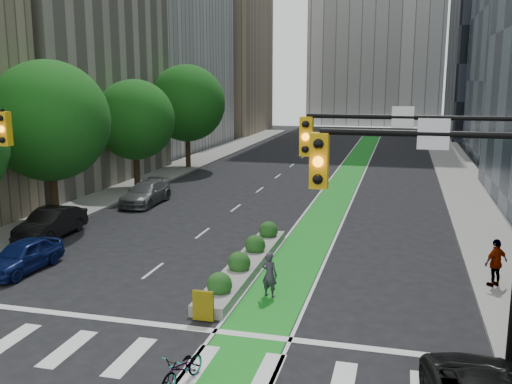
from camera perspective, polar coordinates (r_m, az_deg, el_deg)
The scene contains 18 objects.
ground at distance 18.03m, azimuth -10.98°, elevation -14.47°, with size 160.00×160.00×0.00m, color black.
sidewalk_left at distance 44.58m, azimuth -10.98°, elevation 1.11°, with size 3.60×90.00×0.15m, color gray.
sidewalk_right at distance 40.59m, azimuth 20.72°, elevation -0.40°, with size 3.60×90.00×0.15m, color gray.
bike_lane_paint at distance 45.45m, azimuth 8.98°, elevation 1.29°, with size 2.20×70.00×0.01m, color #198920.
building_tan_far at distance 85.22m, azimuth -4.29°, elevation 14.74°, with size 14.00×16.00×26.00m, color tan.
building_dark_end at distance 83.80m, azimuth 24.06°, elevation 14.58°, with size 14.00×18.00×28.00m, color black.
tree_mid at distance 32.30m, azimuth -20.00°, elevation 6.69°, with size 6.40×6.40×8.78m.
tree_midfar at distance 40.96m, azimuth -12.02°, elevation 7.07°, with size 5.60×5.60×7.76m.
tree_far at distance 50.06m, azimuth -6.92°, elevation 8.80°, with size 6.60×6.60×9.00m.
signal_right at distance 15.41m, azimuth 19.68°, elevation -0.48°, with size 5.82×0.51×7.20m.
signal_far_right at distance 11.12m, azimuth 23.19°, elevation -5.39°, with size 4.82×0.51×7.20m.
median_planter at distance 23.63m, azimuth -0.98°, elevation -6.97°, with size 1.20×10.26×1.10m.
bicycle at distance 15.46m, azimuth -7.34°, elevation -17.10°, with size 0.59×1.68×0.88m, color gray.
cyclist at distance 20.74m, azimuth 1.36°, elevation -8.26°, with size 0.61×0.40×1.67m, color #36323C.
parked_car_left_near at distance 25.29m, azimuth -22.31°, elevation -5.92°, with size 1.56×3.89×1.32m, color #0D1A52.
parked_car_left_mid at distance 30.05m, azimuth -19.82°, elevation -2.95°, with size 1.56×4.47×1.47m, color black.
parked_car_left_far at distance 36.50m, azimuth -10.95°, elevation -0.12°, with size 1.94×4.78×1.39m, color #56595B.
pedestrian_far at distance 23.11m, azimuth 22.87°, elevation -6.54°, with size 1.06×0.44×1.81m, color gray.
Camera 1 is at (7.21, -14.59, 7.76)m, focal length 40.00 mm.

